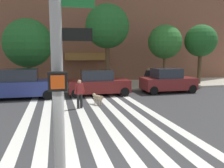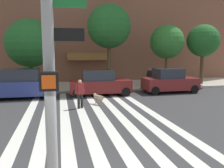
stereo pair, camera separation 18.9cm
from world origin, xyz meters
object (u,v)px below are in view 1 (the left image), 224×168
at_px(traffic_light_pole, 56,29).
at_px(parked_car_fourth_in_line, 168,81).
at_px(street_tree_middle, 107,27).
at_px(street_tree_nearest, 28,43).
at_px(parked_car_behind_first, 21,85).
at_px(pedestrian_dog_walker, 80,92).
at_px(parked_car_third_in_line, 98,83).
at_px(street_tree_further, 165,42).
at_px(dog_on_leash, 97,97).
at_px(street_tree_furthest, 201,41).
at_px(pedestrian_bystander, 148,76).

relative_size(traffic_light_pole, parked_car_fourth_in_line, 1.38).
bearing_deg(street_tree_middle, street_tree_nearest, -179.89).
bearing_deg(parked_car_behind_first, pedestrian_dog_walker, -46.83).
bearing_deg(parked_car_fourth_in_line, street_tree_nearest, 163.42).
bearing_deg(parked_car_third_in_line, street_tree_further, 26.29).
bearing_deg(traffic_light_pole, pedestrian_dog_walker, 82.42).
relative_size(parked_car_fourth_in_line, street_tree_nearest, 0.74).
relative_size(street_tree_nearest, street_tree_further, 1.02).
bearing_deg(dog_on_leash, traffic_light_pole, -103.33).
bearing_deg(dog_on_leash, parked_car_fourth_in_line, 26.02).
relative_size(parked_car_third_in_line, street_tree_furthest, 0.80).
distance_m(dog_on_leash, pedestrian_bystander, 7.82).
xyz_separation_m(traffic_light_pole, street_tree_middle, (4.43, 16.46, 1.83)).
bearing_deg(parked_car_fourth_in_line, pedestrian_dog_walker, -152.61).
height_order(pedestrian_dog_walker, dog_on_leash, pedestrian_dog_walker).
xyz_separation_m(parked_car_third_in_line, parked_car_fourth_in_line, (5.61, -0.00, 0.01)).
xyz_separation_m(street_tree_middle, dog_on_leash, (-2.02, -6.25, -4.91)).
bearing_deg(street_tree_middle, parked_car_behind_first, -154.62).
relative_size(street_tree_middle, pedestrian_bystander, 4.35).
distance_m(parked_car_fourth_in_line, street_tree_furthest, 6.66).
bearing_deg(street_tree_furthest, parked_car_fourth_in_line, -147.71).
bearing_deg(pedestrian_bystander, dog_on_leash, -135.36).
height_order(parked_car_fourth_in_line, pedestrian_bystander, parked_car_fourth_in_line).
bearing_deg(traffic_light_pole, street_tree_furthest, 50.38).
xyz_separation_m(parked_car_behind_first, street_tree_further, (12.31, 3.43, 3.14)).
distance_m(traffic_light_pole, parked_car_fourth_in_line, 16.03).
bearing_deg(dog_on_leash, street_tree_middle, 72.13).
relative_size(parked_car_behind_first, street_tree_further, 0.79).
bearing_deg(street_tree_nearest, parked_car_fourth_in_line, -16.58).
relative_size(traffic_light_pole, street_tree_furthest, 1.03).
bearing_deg(dog_on_leash, pedestrian_dog_walker, -145.86).
bearing_deg(pedestrian_bystander, street_tree_middle, 167.68).
relative_size(street_tree_nearest, pedestrian_bystander, 3.47).
height_order(pedestrian_dog_walker, pedestrian_bystander, pedestrian_bystander).
xyz_separation_m(parked_car_third_in_line, street_tree_nearest, (-5.14, 3.20, 2.99)).
height_order(parked_car_fourth_in_line, street_tree_nearest, street_tree_nearest).
bearing_deg(parked_car_third_in_line, parked_car_fourth_in_line, -0.01).
xyz_separation_m(street_tree_middle, street_tree_furthest, (9.08, -0.13, -1.13)).
distance_m(parked_car_behind_first, pedestrian_dog_walker, 5.25).
bearing_deg(street_tree_middle, parked_car_fourth_in_line, -37.37).
xyz_separation_m(street_tree_furthest, pedestrian_dog_walker, (-12.26, -6.91, -3.30)).
height_order(traffic_light_pole, parked_car_third_in_line, traffic_light_pole).
distance_m(traffic_light_pole, street_tree_further, 19.44).
distance_m(traffic_light_pole, pedestrian_dog_walker, 9.85).
height_order(parked_car_third_in_line, dog_on_leash, parked_car_third_in_line).
bearing_deg(parked_car_fourth_in_line, dog_on_leash, -153.98).
xyz_separation_m(parked_car_third_in_line, dog_on_leash, (-0.61, -3.04, -0.45)).
distance_m(parked_car_behind_first, street_tree_nearest, 4.33).
height_order(street_tree_nearest, street_tree_furthest, street_tree_nearest).
distance_m(street_tree_nearest, pedestrian_bystander, 10.49).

